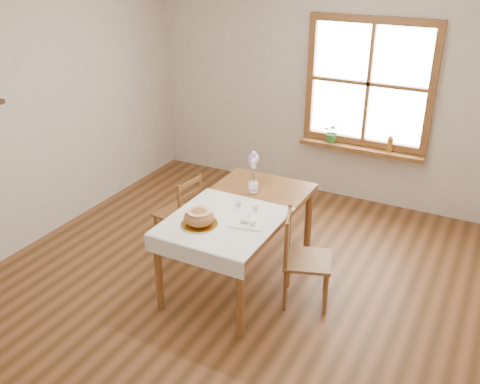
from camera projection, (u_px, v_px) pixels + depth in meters
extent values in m
plane|color=brown|center=(225.00, 293.00, 4.87)|extent=(5.00, 5.00, 0.00)
cube|color=beige|center=(327.00, 91.00, 6.31)|extent=(4.50, 0.10, 2.60)
cube|color=beige|center=(24.00, 121.00, 5.26)|extent=(0.10, 5.00, 2.60)
cube|color=brown|center=(375.00, 20.00, 5.71)|extent=(1.46, 0.08, 0.08)
cube|color=brown|center=(363.00, 142.00, 6.30)|extent=(1.46, 0.08, 0.08)
cube|color=brown|center=(311.00, 77.00, 6.29)|extent=(0.08, 0.08, 1.30)
cube|color=brown|center=(432.00, 91.00, 5.71)|extent=(0.08, 0.08, 1.30)
cube|color=brown|center=(369.00, 84.00, 6.00)|extent=(0.04, 0.06, 1.30)
cube|color=brown|center=(369.00, 84.00, 6.00)|extent=(1.30, 0.06, 0.04)
cube|color=white|center=(369.00, 83.00, 6.03)|extent=(1.30, 0.01, 1.30)
cube|color=brown|center=(361.00, 149.00, 6.28)|extent=(1.46, 0.20, 0.05)
cube|color=brown|center=(240.00, 210.00, 4.80)|extent=(0.90, 1.60, 0.05)
cylinder|color=brown|center=(159.00, 274.00, 4.53)|extent=(0.07, 0.07, 0.70)
cylinder|color=brown|center=(240.00, 301.00, 4.20)|extent=(0.07, 0.07, 0.70)
cylinder|color=brown|center=(240.00, 205.00, 5.71)|extent=(0.07, 0.07, 0.70)
cylinder|color=brown|center=(308.00, 221.00, 5.39)|extent=(0.07, 0.07, 0.70)
cube|color=white|center=(223.00, 221.00, 4.54)|extent=(0.91, 0.99, 0.01)
cylinder|color=white|center=(199.00, 224.00, 4.46)|extent=(0.39, 0.39, 0.02)
ellipsoid|color=#A06338|center=(199.00, 216.00, 4.43)|extent=(0.26, 0.26, 0.14)
cube|color=white|center=(248.00, 222.00, 4.50)|extent=(0.34, 0.30, 0.01)
cylinder|color=white|center=(238.00, 203.00, 4.73)|extent=(0.06, 0.06, 0.10)
cylinder|color=white|center=(255.00, 207.00, 4.68)|extent=(0.05, 0.05, 0.08)
cylinder|color=white|center=(253.00, 188.00, 5.04)|extent=(0.10, 0.10, 0.10)
imported|color=#34732E|center=(332.00, 135.00, 6.38)|extent=(0.22, 0.24, 0.19)
cylinder|color=#A3611E|center=(390.00, 144.00, 6.09)|extent=(0.08, 0.08, 0.19)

